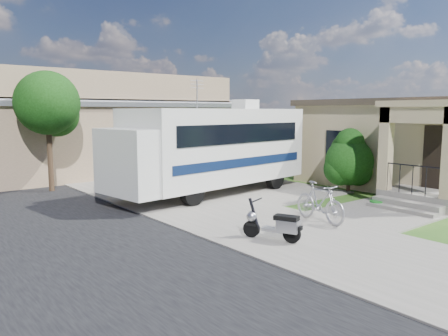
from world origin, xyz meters
TOP-DOWN VIEW (x-y plane):
  - ground at (0.00, 0.00)m, footprint 120.00×120.00m
  - sidewalk_slab at (-1.00, 10.00)m, footprint 4.00×80.00m
  - driveway_slab at (1.50, 4.50)m, footprint 7.00×6.00m
  - walk_slab at (3.00, -1.00)m, footprint 4.00×3.00m
  - house at (8.88, 1.43)m, footprint 9.47×7.80m
  - warehouse at (0.00, 13.97)m, footprint 12.50×8.40m
  - street_tree_a at (-3.70, 9.05)m, footprint 2.44×2.40m
  - motorhome at (0.69, 4.69)m, footprint 8.32×3.53m
  - shrub at (5.03, 1.82)m, footprint 1.99×1.90m
  - scooter at (-1.83, -1.09)m, footprint 0.79×1.39m
  - bicycle at (0.36, -0.60)m, footprint 0.73×1.86m
  - garden_hose at (3.46, -0.39)m, footprint 0.41×0.41m

SIDE VIEW (x-z plane):
  - ground at x=0.00m, z-range 0.00..0.00m
  - driveway_slab at x=1.50m, z-range 0.00..0.05m
  - walk_slab at x=3.00m, z-range 0.00..0.05m
  - sidewalk_slab at x=-1.00m, z-range 0.00..0.06m
  - garden_hose at x=3.46m, z-range 0.00..0.18m
  - scooter at x=-1.83m, z-range -0.04..0.91m
  - bicycle at x=0.36m, z-range 0.00..1.09m
  - shrub at x=5.03m, z-range 0.03..2.47m
  - motorhome at x=0.69m, z-range -0.29..3.84m
  - house at x=8.88m, z-range 0.00..3.55m
  - warehouse at x=0.00m, z-range -0.53..4.51m
  - street_tree_a at x=-3.70m, z-range 0.96..5.54m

